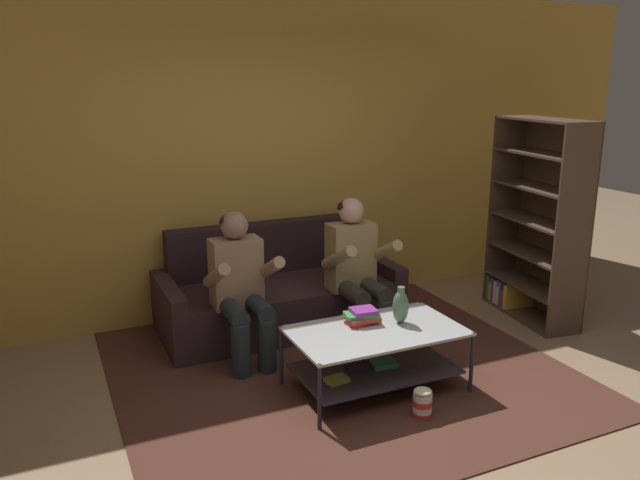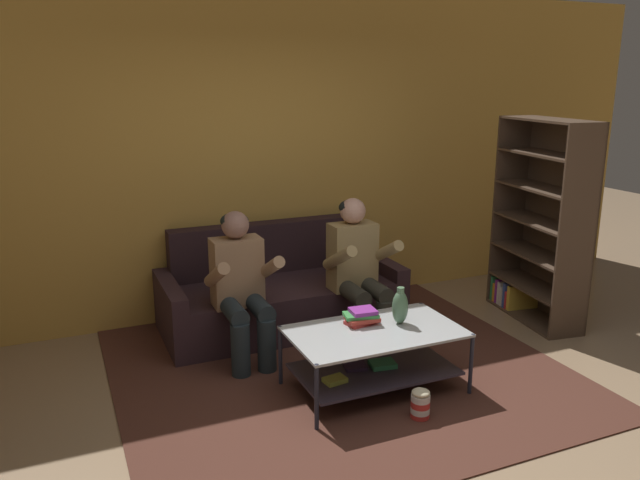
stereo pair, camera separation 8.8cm
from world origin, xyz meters
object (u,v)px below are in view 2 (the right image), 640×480
(person_seated_right, at_px, (358,266))
(bookshelf, at_px, (541,231))
(couch, at_px, (279,295))
(coffee_table, at_px, (374,351))
(vase, at_px, (400,307))
(book_stack, at_px, (362,317))
(person_seated_left, at_px, (241,282))
(popcorn_tub, at_px, (420,404))

(person_seated_right, relative_size, bookshelf, 0.66)
(couch, relative_size, coffee_table, 1.73)
(vase, bearing_deg, person_seated_right, 84.47)
(coffee_table, relative_size, book_stack, 4.47)
(bookshelf, bearing_deg, book_stack, -165.82)
(person_seated_left, bearing_deg, bookshelf, -3.76)
(person_seated_right, height_order, coffee_table, person_seated_right)
(person_seated_left, distance_m, person_seated_right, 0.99)
(person_seated_right, bearing_deg, couch, 132.68)
(coffee_table, distance_m, popcorn_tub, 0.51)
(bookshelf, xyz_separation_m, popcorn_tub, (-1.94, -1.12, -0.69))
(person_seated_left, bearing_deg, popcorn_tub, -59.02)
(book_stack, bearing_deg, vase, -23.30)
(person_seated_left, height_order, person_seated_right, person_seated_right)
(person_seated_right, distance_m, book_stack, 0.78)
(couch, height_order, vase, couch)
(couch, bearing_deg, vase, -72.77)
(coffee_table, height_order, vase, vase)
(book_stack, bearing_deg, bookshelf, 14.18)
(bookshelf, bearing_deg, vase, -161.00)
(person_seated_left, height_order, vase, person_seated_left)
(book_stack, relative_size, popcorn_tub, 1.29)
(person_seated_right, xyz_separation_m, popcorn_tub, (-0.21, -1.30, -0.53))
(couch, height_order, bookshelf, bookshelf)
(person_seated_right, xyz_separation_m, vase, (-0.08, -0.81, -0.07))
(couch, distance_m, coffee_table, 1.40)
(couch, height_order, coffee_table, couch)
(popcorn_tub, bearing_deg, book_stack, 100.83)
(person_seated_right, xyz_separation_m, coffee_table, (-0.30, -0.85, -0.34))
(couch, bearing_deg, coffee_table, -82.07)
(couch, relative_size, popcorn_tub, 9.97)
(couch, bearing_deg, bookshelf, -17.83)
(person_seated_left, distance_m, bookshelf, 2.73)
(vase, height_order, popcorn_tub, vase)
(person_seated_left, relative_size, person_seated_right, 0.98)
(vase, relative_size, bookshelf, 0.15)
(couch, xyz_separation_m, coffee_table, (0.19, -1.38, 0.02))
(person_seated_left, relative_size, vase, 4.32)
(person_seated_left, relative_size, coffee_table, 0.98)
(couch, height_order, person_seated_left, person_seated_left)
(vase, xyz_separation_m, book_stack, (-0.24, 0.10, -0.07))
(couch, bearing_deg, person_seated_left, -132.56)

